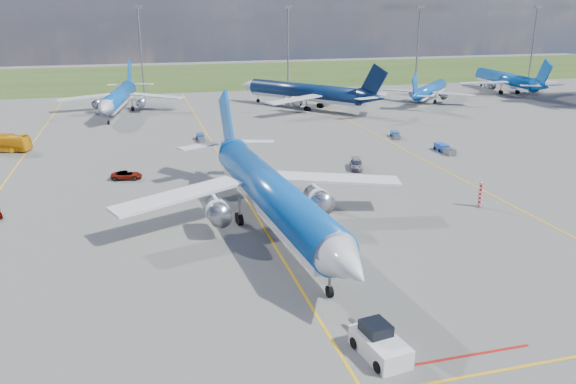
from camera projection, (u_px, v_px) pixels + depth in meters
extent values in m
plane|color=#545452|center=(283.00, 259.00, 52.29)|extent=(400.00, 400.00, 0.00)
cube|color=#2D4719|center=(172.00, 76.00, 189.86)|extent=(400.00, 80.00, 0.01)
cube|color=gold|center=(230.00, 172.00, 79.80)|extent=(0.25, 160.00, 0.02)
cube|color=gold|center=(15.00, 168.00, 81.60)|extent=(0.25, 120.00, 0.02)
cube|color=gold|center=(393.00, 144.00, 96.35)|extent=(0.25, 120.00, 0.02)
cube|color=#A5140F|center=(464.00, 356.00, 37.75)|extent=(10.00, 0.25, 0.02)
cylinder|color=slate|center=(141.00, 52.00, 147.27)|extent=(0.50, 0.50, 22.00)
cube|color=slate|center=(137.00, 7.00, 143.72)|extent=(2.20, 0.50, 0.80)
cylinder|color=slate|center=(288.00, 50.00, 157.10)|extent=(0.50, 0.50, 22.00)
cube|color=slate|center=(288.00, 7.00, 153.55)|extent=(2.20, 0.50, 0.80)
cylinder|color=slate|center=(418.00, 47.00, 166.92)|extent=(0.50, 0.50, 22.00)
cube|color=slate|center=(420.00, 7.00, 163.38)|extent=(2.20, 0.50, 0.80)
cylinder|color=slate|center=(533.00, 45.00, 176.75)|extent=(0.50, 0.50, 22.00)
cube|color=slate|center=(538.00, 7.00, 173.21)|extent=(2.20, 0.50, 0.80)
cylinder|color=red|center=(481.00, 195.00, 65.55)|extent=(0.50, 0.50, 3.00)
cube|color=silver|center=(380.00, 347.00, 37.63)|extent=(3.01, 4.78, 1.38)
cube|color=black|center=(376.00, 329.00, 37.89)|extent=(1.98, 2.16, 0.96)
cube|color=slate|center=(359.00, 327.00, 40.07)|extent=(0.66, 2.57, 0.21)
imported|color=#999999|center=(127.00, 175.00, 76.36)|extent=(4.35, 2.40, 1.15)
imported|color=#999999|center=(356.00, 165.00, 81.23)|extent=(3.21, 4.83, 1.30)
cube|color=#1A41A1|center=(441.00, 147.00, 91.50)|extent=(1.52, 2.72, 1.13)
cube|color=slate|center=(450.00, 152.00, 89.06)|extent=(1.30, 2.10, 0.93)
cube|color=navy|center=(200.00, 137.00, 99.41)|extent=(1.28, 2.31, 0.97)
cube|color=slate|center=(201.00, 140.00, 97.33)|extent=(1.09, 1.78, 0.79)
cube|color=#17578D|center=(395.00, 134.00, 101.68)|extent=(1.82, 2.53, 0.96)
cube|color=slate|center=(397.00, 137.00, 99.55)|extent=(1.50, 1.98, 0.79)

